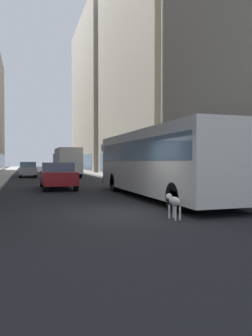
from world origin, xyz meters
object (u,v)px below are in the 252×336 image
(car_red_coupe, at_px, (58,175))
(pedestrian_with_handbag, at_px, (190,174))
(transit_bus, at_px, (158,159))
(car_black_suv, at_px, (59,168))
(car_silver_sedan, at_px, (28,169))
(pedestrian_in_coat, at_px, (182,173))
(box_truck, at_px, (67,161))
(dalmatian_dog, at_px, (174,201))

(car_red_coupe, xyz_separation_m, pedestrian_with_handbag, (6.65, -4.45, 0.19))
(transit_bus, distance_m, car_black_suv, 29.28)
(car_red_coupe, bearing_deg, car_silver_sedan, 95.76)
(car_silver_sedan, bearing_deg, car_red_coupe, -84.24)
(car_red_coupe, distance_m, pedestrian_in_coat, 7.55)
(pedestrian_with_handbag, bearing_deg, box_truck, 102.43)
(pedestrian_with_handbag, bearing_deg, dalmatian_dog, -121.88)
(car_red_coupe, height_order, box_truck, box_truck)
(dalmatian_dog, relative_size, pedestrian_in_coat, 0.57)
(dalmatian_dog, distance_m, pedestrian_in_coat, 9.16)
(car_black_suv, xyz_separation_m, car_silver_sedan, (-4.00, -7.11, 0.00))
(transit_bus, height_order, car_red_coupe, transit_bus)
(car_silver_sedan, height_order, dalmatian_dog, car_silver_sedan)
(car_black_suv, height_order, car_silver_sedan, same)
(car_black_suv, bearing_deg, transit_bus, -86.87)
(car_red_coupe, distance_m, pedestrian_with_handbag, 8.01)
(car_red_coupe, relative_size, pedestrian_in_coat, 2.79)
(box_truck, distance_m, pedestrian_in_coat, 18.85)
(transit_bus, distance_m, pedestrian_in_coat, 3.93)
(car_red_coupe, distance_m, dalmatian_dog, 11.72)
(transit_bus, bearing_deg, box_truck, 94.34)
(car_black_suv, relative_size, pedestrian_with_handbag, 2.57)
(pedestrian_with_handbag, bearing_deg, pedestrian_in_coat, 87.89)
(box_truck, bearing_deg, car_silver_sedan, 165.92)
(car_silver_sedan, bearing_deg, pedestrian_in_coat, -66.81)
(car_silver_sedan, xyz_separation_m, pedestrian_with_handbag, (8.25, -20.30, 0.19))
(dalmatian_dog, bearing_deg, box_truck, 89.71)
(car_black_suv, relative_size, dalmatian_dog, 4.51)
(transit_bus, bearing_deg, pedestrian_in_coat, 45.75)
(transit_bus, xyz_separation_m, car_silver_sedan, (-5.60, 22.11, -0.95))
(car_red_coupe, height_order, pedestrian_with_handbag, pedestrian_with_handbag)
(transit_bus, height_order, pedestrian_with_handbag, transit_bus)
(pedestrian_with_handbag, bearing_deg, car_red_coupe, 146.24)
(transit_bus, xyz_separation_m, car_red_coupe, (-4.00, 6.25, -0.95))
(car_silver_sedan, relative_size, dalmatian_dog, 4.85)
(car_black_suv, height_order, car_red_coupe, same)
(pedestrian_with_handbag, relative_size, pedestrian_in_coat, 1.00)
(transit_bus, bearing_deg, car_red_coupe, 122.60)
(car_black_suv, distance_m, car_silver_sedan, 8.16)
(dalmatian_dog, height_order, pedestrian_with_handbag, pedestrian_with_handbag)
(transit_bus, relative_size, pedestrian_with_handbag, 6.82)
(car_black_suv, relative_size, car_red_coupe, 0.92)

